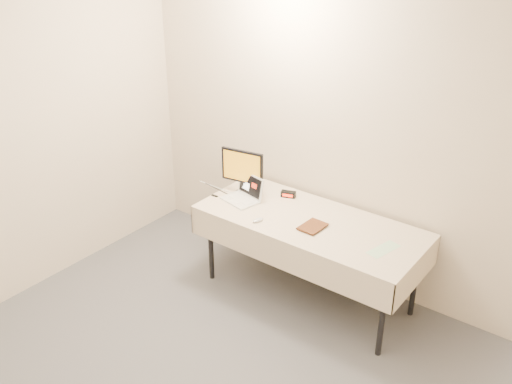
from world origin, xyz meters
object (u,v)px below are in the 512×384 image
Objects in this scene: table at (310,227)px; monitor at (242,169)px; laptop at (244,194)px; book at (304,212)px.

table is 0.79m from monitor.
monitor reaches higher than table.
laptop is 0.22m from monitor.
table is at bearing 93.76° from book.
monitor is 1.83× the size of book.
monitor reaches higher than laptop.
book is (0.00, -0.09, 0.17)m from table.
monitor is 0.76m from book.
monitor is (-0.73, 0.05, 0.30)m from table.
table is 8.39× the size of book.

